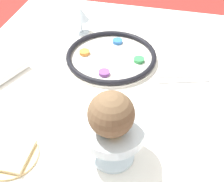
# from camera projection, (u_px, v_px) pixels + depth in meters

# --- Properties ---
(dining_table) EXTENTS (1.32, 1.03, 0.73)m
(dining_table) POSITION_uv_depth(u_px,v_px,m) (94.00, 150.00, 1.36)
(dining_table) COLOR white
(dining_table) RESTS_ON ground_plane
(seder_plate) EXTENTS (0.36, 0.36, 0.03)m
(seder_plate) POSITION_uv_depth(u_px,v_px,m) (111.00, 56.00, 1.23)
(seder_plate) COLOR silver
(seder_plate) RESTS_ON dining_table
(wine_glass) EXTENTS (0.07, 0.07, 0.12)m
(wine_glass) POSITION_uv_depth(u_px,v_px,m) (81.00, 15.00, 1.34)
(wine_glass) COLOR silver
(wine_glass) RESTS_ON dining_table
(fruit_stand) EXTENTS (0.17, 0.17, 0.12)m
(fruit_stand) POSITION_uv_depth(u_px,v_px,m) (113.00, 135.00, 0.82)
(fruit_stand) COLOR silver
(fruit_stand) RESTS_ON dining_table
(orange_fruit) EXTENTS (0.08, 0.08, 0.08)m
(orange_fruit) POSITION_uv_depth(u_px,v_px,m) (112.00, 121.00, 0.76)
(orange_fruit) COLOR orange
(orange_fruit) RESTS_ON fruit_stand
(coconut) EXTENTS (0.12, 0.12, 0.12)m
(coconut) POSITION_uv_depth(u_px,v_px,m) (111.00, 114.00, 0.76)
(coconut) COLOR brown
(coconut) RESTS_ON fruit_stand
(bread_plate) EXTENTS (0.16, 0.16, 0.02)m
(bread_plate) POSITION_uv_depth(u_px,v_px,m) (10.00, 155.00, 0.88)
(bread_plate) COLOR tan
(bread_plate) RESTS_ON dining_table
(napkin_roll) EXTENTS (0.18, 0.10, 0.04)m
(napkin_roll) POSITION_uv_depth(u_px,v_px,m) (9.00, 73.00, 1.14)
(napkin_roll) COLOR white
(napkin_roll) RESTS_ON dining_table
(fork_left) EXTENTS (0.06, 0.19, 0.01)m
(fork_left) POSITION_uv_depth(u_px,v_px,m) (184.00, 76.00, 1.16)
(fork_left) COLOR silver
(fork_left) RESTS_ON dining_table
(fork_right) EXTENTS (0.07, 0.19, 0.01)m
(fork_right) POSITION_uv_depth(u_px,v_px,m) (183.00, 81.00, 1.13)
(fork_right) COLOR silver
(fork_right) RESTS_ON dining_table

